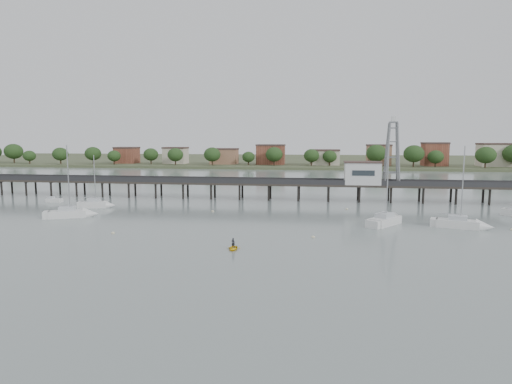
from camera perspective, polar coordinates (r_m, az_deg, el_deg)
ground_plane at (r=45.82m, az=-11.42°, el=-11.35°), size 500.00×500.00×0.00m
pier at (r=102.51m, az=-0.11°, el=1.14°), size 150.00×5.00×5.50m
pier_building at (r=101.64m, az=13.99°, el=2.50°), size 8.40×5.40×5.30m
lattice_tower at (r=102.25m, az=17.70°, el=4.89°), size 3.20×3.20×15.50m
sailboat_d at (r=77.35m, az=26.30°, el=-3.90°), size 8.88×4.86×14.06m
sailboat_a at (r=86.08m, az=-22.89°, el=-2.68°), size 8.83×5.82×14.11m
sailboat_b at (r=96.15m, az=-20.21°, el=-1.58°), size 7.23×3.52×11.62m
sailboat_c at (r=76.75m, az=17.35°, el=-3.58°), size 7.68×9.03×15.18m
white_tender at (r=108.49m, az=-25.33°, el=-1.01°), size 3.68×1.69×1.40m
yellow_dinghy at (r=56.59m, az=-3.07°, el=-7.66°), size 1.76×0.59×2.43m
dinghy_occupant at (r=56.59m, az=-3.07°, el=-7.66°), size 0.68×1.35×0.31m
mooring_buoys at (r=75.60m, az=-0.07°, el=-3.84°), size 80.74×28.76×0.39m
far_shore at (r=281.13m, az=5.36°, el=4.29°), size 500.00×170.00×10.40m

